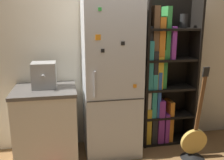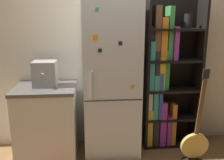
% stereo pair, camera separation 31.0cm
% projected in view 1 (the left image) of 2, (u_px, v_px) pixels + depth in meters
% --- Properties ---
extents(ground_plane, '(16.00, 16.00, 0.00)m').
position_uv_depth(ground_plane, '(114.00, 156.00, 3.19)').
color(ground_plane, olive).
extents(wall_back, '(8.00, 0.05, 2.60)m').
position_uv_depth(wall_back, '(107.00, 50.00, 3.34)').
color(wall_back, beige).
rests_on(wall_back, ground_plane).
extents(refrigerator, '(0.69, 0.60, 1.94)m').
position_uv_depth(refrigerator, '(111.00, 80.00, 3.12)').
color(refrigerator, silver).
rests_on(refrigerator, ground_plane).
extents(bookshelf, '(0.73, 0.34, 1.97)m').
position_uv_depth(bookshelf, '(161.00, 80.00, 3.40)').
color(bookshelf, black).
rests_on(bookshelf, ground_plane).
extents(kitchen_counter, '(0.73, 0.67, 0.91)m').
position_uv_depth(kitchen_counter, '(47.00, 124.00, 3.05)').
color(kitchen_counter, silver).
rests_on(kitchen_counter, ground_plane).
extents(espresso_machine, '(0.28, 0.31, 0.30)m').
position_uv_depth(espresso_machine, '(44.00, 75.00, 2.94)').
color(espresso_machine, '#A5A39E').
rests_on(espresso_machine, kitchen_counter).
extents(guitar, '(0.33, 0.30, 1.19)m').
position_uv_depth(guitar, '(194.00, 146.00, 3.10)').
color(guitar, black).
rests_on(guitar, ground_plane).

